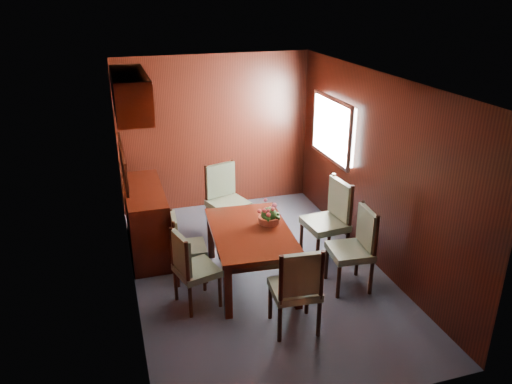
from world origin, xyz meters
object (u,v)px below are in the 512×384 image
object	(u,v)px
dining_table	(251,237)
chair_right_near	(357,244)
sideboard	(146,220)
flower_centerpiece	(269,213)
chair_left_near	(191,265)
chair_head	(297,286)

from	to	relation	value
dining_table	chair_right_near	size ratio (longest dim) A/B	1.50
sideboard	flower_centerpiece	xyz separation A→B (m)	(1.38, -0.99, 0.36)
chair_right_near	flower_centerpiece	bearing A→B (deg)	60.94
sideboard	dining_table	distance (m)	1.59
chair_left_near	flower_centerpiece	xyz separation A→B (m)	(1.04, 0.43, 0.30)
flower_centerpiece	dining_table	bearing A→B (deg)	-154.41
sideboard	dining_table	bearing A→B (deg)	-45.19
sideboard	flower_centerpiece	world-z (taller)	flower_centerpiece
chair_right_near	chair_head	xyz separation A→B (m)	(-0.97, -0.60, -0.01)
chair_right_near	dining_table	bearing A→B (deg)	72.94
dining_table	chair_right_near	xyz separation A→B (m)	(1.14, -0.47, -0.03)
chair_left_near	flower_centerpiece	world-z (taller)	flower_centerpiece
sideboard	chair_right_near	world-z (taller)	chair_right_near
sideboard	chair_left_near	bearing A→B (deg)	-76.59
dining_table	chair_left_near	size ratio (longest dim) A/B	1.64
chair_head	chair_left_near	bearing A→B (deg)	145.41
chair_right_near	chair_head	world-z (taller)	chair_right_near
flower_centerpiece	sideboard	bearing A→B (deg)	144.26
chair_head	flower_centerpiece	xyz separation A→B (m)	(0.10, 1.20, 0.26)
chair_left_near	chair_head	distance (m)	1.21
dining_table	chair_left_near	bearing A→B (deg)	-154.38
sideboard	chair_right_near	xyz separation A→B (m)	(2.25, -1.59, 0.11)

